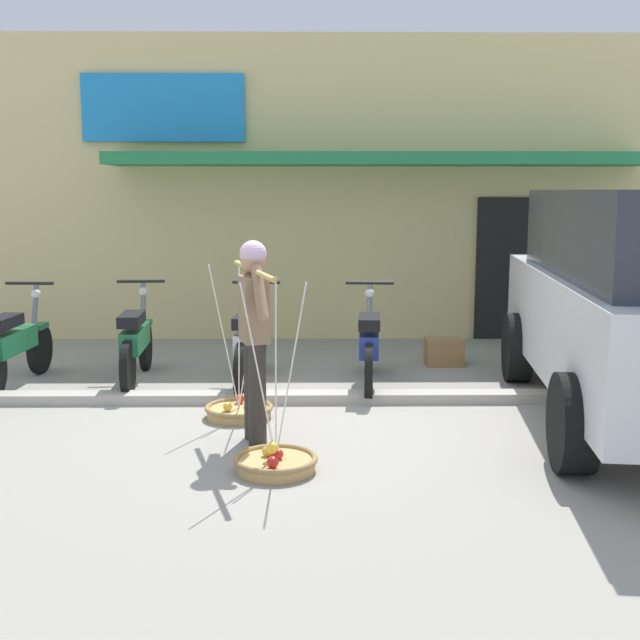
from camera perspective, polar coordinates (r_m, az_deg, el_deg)
The scene contains 11 objects.
ground_plane at distance 7.31m, azimuth -1.84°, elevation -7.36°, with size 90.00×90.00×0.00m, color gray.
sidewalk_curb at distance 7.97m, azimuth -1.75°, elevation -5.57°, with size 20.00×0.24×0.10m, color #AEA89C.
fruit_vendor at distance 6.57m, azimuth -4.76°, elevation -0.55°, with size 0.45×1.44×1.70m.
fruit_basket_left_side at distance 7.48m, azimuth -5.84°, elevation -6.42°, with size 0.64×0.64×1.45m.
fruit_basket_right_side at distance 6.09m, azimuth -3.20°, elevation -10.08°, with size 0.64×0.64×1.45m.
motorcycle_nearest_shop at distance 9.09m, azimuth -21.08°, elevation -1.74°, with size 0.54×1.82×1.09m.
motorcycle_second_in_row at distance 8.90m, azimuth -13.06°, elevation -1.57°, with size 0.54×1.82×1.09m.
motorcycle_third_in_row at distance 8.61m, azimuth -5.02°, elevation -1.73°, with size 0.54×1.82×1.09m.
motorcycle_end_of_row at distance 8.53m, azimuth 3.54°, elevation -1.82°, with size 0.54×1.82×1.09m.
storefront_building at distance 13.66m, azimuth 3.26°, elevation 9.32°, with size 13.00×6.00×4.20m.
wooden_crate at distance 9.75m, azimuth 8.89°, elevation -2.26°, with size 0.44×0.36×0.32m, color olive.
Camera 1 is at (0.14, -7.00, 2.10)m, focal length 44.55 mm.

